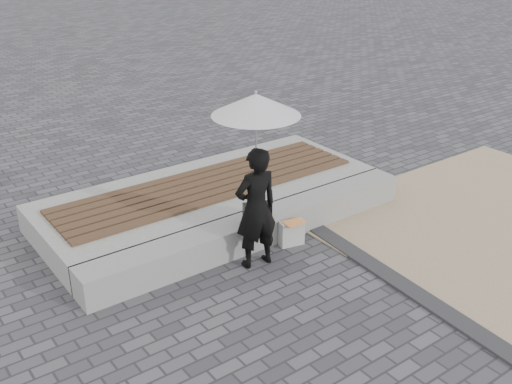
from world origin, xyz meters
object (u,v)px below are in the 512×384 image
(parasol, at_px, (256,105))
(canvas_tote, at_px, (291,233))
(seating_ledge, at_px, (257,229))
(handbag, at_px, (257,212))
(woman, at_px, (256,208))

(parasol, height_order, canvas_tote, parasol)
(seating_ledge, relative_size, handbag, 13.58)
(woman, height_order, parasol, parasol)
(woman, xyz_separation_m, handbag, (0.25, 0.31, -0.25))
(seating_ledge, distance_m, parasol, 1.97)
(parasol, xyz_separation_m, handbag, (0.25, 0.31, -1.56))
(woman, xyz_separation_m, parasol, (0.00, -0.00, 1.30))
(woman, distance_m, canvas_tote, 0.91)
(seating_ledge, bearing_deg, parasol, -127.26)
(handbag, relative_size, canvas_tote, 1.06)
(handbag, bearing_deg, woman, -106.44)
(seating_ledge, xyz_separation_m, canvas_tote, (0.33, -0.34, -0.03))
(seating_ledge, xyz_separation_m, handbag, (-0.10, -0.14, 0.33))
(seating_ledge, bearing_deg, woman, -127.26)
(seating_ledge, relative_size, woman, 3.19)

